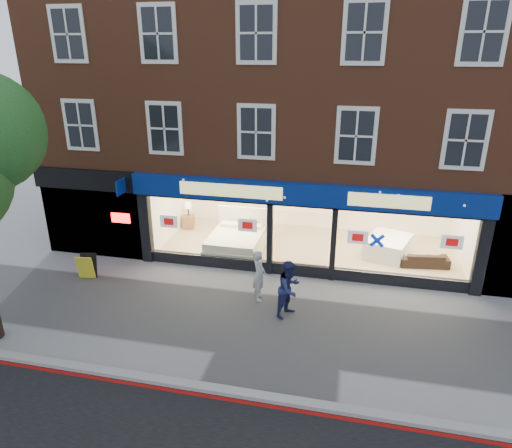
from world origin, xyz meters
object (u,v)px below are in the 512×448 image
(pedestrian_grey, at_px, (259,276))
(pedestrian_blue, at_px, (289,289))
(mattress_stack, at_px, (388,246))
(a_board, at_px, (87,266))
(display_bed, at_px, (237,241))
(sofa, at_px, (424,259))

(pedestrian_grey, height_order, pedestrian_blue, pedestrian_blue)
(mattress_stack, height_order, pedestrian_grey, pedestrian_grey)
(a_board, xyz_separation_m, pedestrian_blue, (6.90, -0.75, 0.42))
(display_bed, relative_size, a_board, 2.81)
(mattress_stack, distance_m, pedestrian_grey, 5.60)
(mattress_stack, height_order, pedestrian_blue, pedestrian_blue)
(mattress_stack, distance_m, pedestrian_blue, 5.48)
(sofa, height_order, pedestrian_grey, pedestrian_grey)
(pedestrian_grey, bearing_deg, pedestrian_blue, -134.25)
(sofa, distance_m, pedestrian_grey, 6.16)
(a_board, relative_size, pedestrian_blue, 0.50)
(sofa, bearing_deg, mattress_stack, -35.16)
(pedestrian_blue, bearing_deg, a_board, 112.75)
(display_bed, height_order, mattress_stack, display_bed)
(mattress_stack, xyz_separation_m, sofa, (1.20, -0.62, -0.10))
(mattress_stack, distance_m, a_board, 10.57)
(sofa, relative_size, pedestrian_grey, 1.03)
(mattress_stack, relative_size, pedestrian_grey, 1.29)
(mattress_stack, height_order, a_board, a_board)
(a_board, bearing_deg, display_bed, 24.27)
(a_board, bearing_deg, sofa, 5.63)
(display_bed, xyz_separation_m, sofa, (6.70, 0.20, -0.14))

